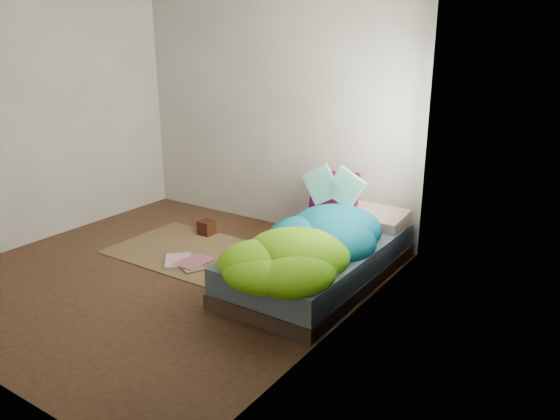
# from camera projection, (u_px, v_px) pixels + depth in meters

# --- Properties ---
(ground) EXTENTS (3.50, 3.50, 0.00)m
(ground) POSITION_uv_depth(u_px,v_px,m) (164.00, 275.00, 4.99)
(ground) COLOR #3B2317
(ground) RESTS_ON ground
(room_walls) EXTENTS (3.54, 3.54, 2.62)m
(room_walls) POSITION_uv_depth(u_px,v_px,m) (153.00, 95.00, 4.48)
(room_walls) COLOR beige
(room_walls) RESTS_ON ground
(bed) EXTENTS (1.00, 2.00, 0.34)m
(bed) POSITION_uv_depth(u_px,v_px,m) (320.00, 262.00, 4.86)
(bed) COLOR #38271F
(bed) RESTS_ON ground
(duvet) EXTENTS (0.96, 1.84, 0.34)m
(duvet) POSITION_uv_depth(u_px,v_px,m) (308.00, 233.00, 4.58)
(duvet) COLOR #086081
(duvet) RESTS_ON bed
(rug) EXTENTS (1.60, 1.10, 0.01)m
(rug) POSITION_uv_depth(u_px,v_px,m) (193.00, 252.00, 5.50)
(rug) COLOR brown
(rug) RESTS_ON ground
(pillow_floral) EXTENTS (0.60, 0.40, 0.13)m
(pillow_floral) POSITION_uv_depth(u_px,v_px,m) (375.00, 218.00, 5.27)
(pillow_floral) COLOR beige
(pillow_floral) RESTS_ON bed
(pillow_magenta) EXTENTS (0.49, 0.29, 0.47)m
(pillow_magenta) POSITION_uv_depth(u_px,v_px,m) (334.00, 195.00, 5.41)
(pillow_magenta) COLOR #4C0530
(pillow_magenta) RESTS_ON bed
(open_book) EXTENTS (0.51, 0.17, 0.31)m
(open_book) POSITION_uv_depth(u_px,v_px,m) (333.00, 176.00, 5.09)
(open_book) COLOR green
(open_book) RESTS_ON duvet
(wooden_box) EXTENTS (0.15, 0.15, 0.15)m
(wooden_box) POSITION_uv_depth(u_px,v_px,m) (207.00, 228.00, 5.94)
(wooden_box) COLOR #37150C
(wooden_box) RESTS_ON rug
(floor_book_a) EXTENTS (0.41, 0.41, 0.03)m
(floor_book_a) POSITION_uv_depth(u_px,v_px,m) (165.00, 261.00, 5.22)
(floor_book_a) COLOR white
(floor_book_a) RESTS_ON rug
(floor_book_b) EXTENTS (0.25, 0.33, 0.03)m
(floor_book_b) POSITION_uv_depth(u_px,v_px,m) (184.00, 260.00, 5.25)
(floor_book_b) COLOR #C16F80
(floor_book_b) RESTS_ON rug
(floor_book_c) EXTENTS (0.33, 0.30, 0.02)m
(floor_book_c) POSITION_uv_depth(u_px,v_px,m) (181.00, 269.00, 5.06)
(floor_book_c) COLOR tan
(floor_book_c) RESTS_ON rug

